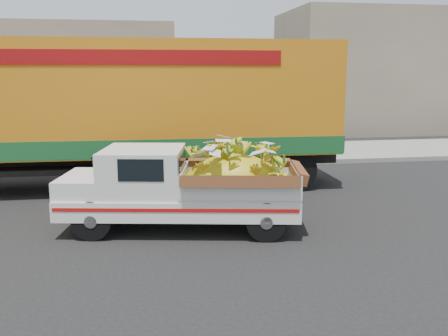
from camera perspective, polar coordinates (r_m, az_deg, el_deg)
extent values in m
plane|color=black|center=(9.73, -6.40, -7.25)|extent=(100.00, 100.00, 0.00)
cube|color=gray|center=(15.92, -7.72, 0.18)|extent=(60.00, 0.25, 0.15)
cube|color=gray|center=(17.98, -7.95, 1.40)|extent=(60.00, 4.00, 0.14)
cube|color=gray|center=(28.57, 21.22, 10.20)|extent=(14.00, 6.00, 6.00)
cylinder|color=black|center=(9.43, -14.86, -5.82)|extent=(0.76, 0.34, 0.73)
cylinder|color=black|center=(10.74, -12.83, -3.68)|extent=(0.76, 0.34, 0.73)
cylinder|color=black|center=(9.09, 4.84, -6.11)|extent=(0.76, 0.34, 0.73)
cylinder|color=black|center=(10.44, 4.36, -3.85)|extent=(0.76, 0.34, 0.73)
cube|color=silver|center=(9.76, -5.05, -3.90)|extent=(4.74, 2.44, 0.37)
cube|color=#A50F0C|center=(8.95, -5.61, -4.86)|extent=(4.35, 0.83, 0.07)
cube|color=silver|center=(10.26, -17.49, -4.21)|extent=(0.39, 1.59, 0.13)
cube|color=silver|center=(10.04, -15.64, -1.73)|extent=(1.09, 1.66, 0.35)
cube|color=silver|center=(9.72, -9.19, -0.31)|extent=(1.75, 1.82, 0.86)
cube|color=black|center=(8.91, -9.51, -0.28)|extent=(0.81, 0.16, 0.40)
cube|color=silver|center=(9.60, 1.77, -1.45)|extent=(2.47, 2.02, 0.49)
ellipsoid|color=gold|center=(9.62, 1.20, -2.04)|extent=(2.21, 1.65, 1.23)
cylinder|color=black|center=(12.94, 8.09, -0.18)|extent=(1.11, 0.34, 1.10)
cylinder|color=black|center=(14.84, 5.92, 1.30)|extent=(1.11, 0.34, 1.10)
cylinder|color=black|center=(12.65, 2.87, -0.34)|extent=(1.11, 0.34, 1.10)
cylinder|color=black|center=(14.59, 1.34, 1.19)|extent=(1.11, 0.34, 1.10)
cube|color=black|center=(13.40, -12.83, 1.03)|extent=(12.02, 1.23, 0.36)
cube|color=#C17312|center=(13.22, -13.12, 7.88)|extent=(11.81, 2.73, 2.84)
cube|color=#175226|center=(13.33, -12.91, 2.85)|extent=(11.87, 2.75, 0.45)
cube|color=maroon|center=(11.96, -13.81, 12.20)|extent=(8.40, 0.18, 0.35)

